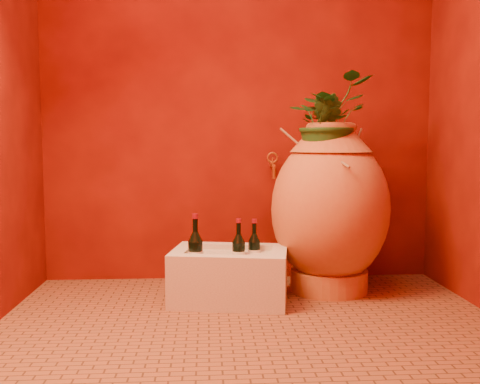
{
  "coord_description": "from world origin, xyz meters",
  "views": [
    {
      "loc": [
        -0.21,
        -2.46,
        0.89
      ],
      "look_at": [
        -0.03,
        0.35,
        0.63
      ],
      "focal_mm": 40.0,
      "sensor_mm": 36.0,
      "label": 1
    }
  ],
  "objects": [
    {
      "name": "stone_basin",
      "position": [
        -0.08,
        0.47,
        0.14
      ],
      "size": [
        0.69,
        0.53,
        0.29
      ],
      "rotation": [
        0.0,
        0.0,
        -0.17
      ],
      "color": "beige",
      "rests_on": "floor"
    },
    {
      "name": "plant_main",
      "position": [
        0.5,
        0.64,
        1.01
      ],
      "size": [
        0.64,
        0.62,
        0.54
      ],
      "primitive_type": "imported",
      "rotation": [
        0.0,
        0.0,
        0.64
      ],
      "color": "#1D4F1C",
      "rests_on": "amphora"
    },
    {
      "name": "amphora",
      "position": [
        0.52,
        0.65,
        0.5
      ],
      "size": [
        0.9,
        0.9,
        1.0
      ],
      "rotation": [
        0.0,
        0.0,
        0.35
      ],
      "color": "#B86B34",
      "rests_on": "floor"
    },
    {
      "name": "wine_bottle_b",
      "position": [
        -0.27,
        0.41,
        0.28
      ],
      "size": [
        0.08,
        0.08,
        0.34
      ],
      "color": "black",
      "rests_on": "stone_basin"
    },
    {
      "name": "wine_bottle_a",
      "position": [
        -0.04,
        0.47,
        0.27
      ],
      "size": [
        0.08,
        0.08,
        0.31
      ],
      "color": "black",
      "rests_on": "stone_basin"
    },
    {
      "name": "wall_back",
      "position": [
        0.0,
        1.0,
        1.25
      ],
      "size": [
        2.5,
        0.02,
        2.5
      ],
      "primitive_type": "cube",
      "color": "#580B05",
      "rests_on": "ground"
    },
    {
      "name": "floor",
      "position": [
        0.0,
        0.0,
        0.0
      ],
      "size": [
        2.5,
        2.5,
        0.0
      ],
      "primitive_type": "plane",
      "color": "brown",
      "rests_on": "ground"
    },
    {
      "name": "wine_bottle_c",
      "position": [
        0.06,
        0.53,
        0.27
      ],
      "size": [
        0.07,
        0.07,
        0.29
      ],
      "color": "black",
      "rests_on": "stone_basin"
    },
    {
      "name": "plant_side",
      "position": [
        0.46,
        0.59,
        0.97
      ],
      "size": [
        0.26,
        0.25,
        0.38
      ],
      "primitive_type": "imported",
      "rotation": [
        0.0,
        0.0,
        -0.55
      ],
      "color": "#1D4F1C",
      "rests_on": "amphora"
    },
    {
      "name": "wall_tap",
      "position": [
        0.21,
        0.92,
        0.75
      ],
      "size": [
        0.07,
        0.15,
        0.17
      ],
      "color": "#B57C29",
      "rests_on": "wall_back"
    }
  ]
}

